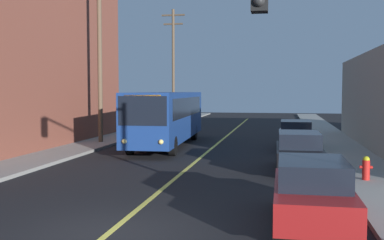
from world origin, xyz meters
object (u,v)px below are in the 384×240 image
city_bus (167,115)px  utility_pole_far (173,60)px  utility_pole_mid (100,36)px  traffic_signal_right_corner (366,36)px  parked_car_black (299,151)px  fire_hydrant (366,168)px  parked_car_red (312,191)px  parked_car_silver (296,134)px

city_bus → utility_pole_far: size_ratio=1.07×
utility_pole_mid → traffic_signal_right_corner: utility_pole_mid is taller
parked_car_black → utility_pole_far: utility_pole_far is taller
fire_hydrant → utility_pole_mid: bearing=144.8°
parked_car_red → utility_pole_far: bearing=108.5°
parked_car_black → utility_pole_far: (-11.72, 27.46, 5.57)m
parked_car_silver → utility_pole_mid: size_ratio=0.37×
parked_car_silver → city_bus: bearing=177.6°
parked_car_black → parked_car_red: bearing=-89.8°
parked_car_red → parked_car_silver: 15.04m
parked_car_red → parked_car_silver: same height
parked_car_red → traffic_signal_right_corner: traffic_signal_right_corner is taller
parked_car_silver → fire_hydrant: parked_car_silver is taller
parked_car_black → utility_pole_mid: bearing=146.6°
parked_car_red → traffic_signal_right_corner: 4.29m
parked_car_black → utility_pole_far: 30.37m
city_bus → parked_car_silver: bearing=-2.4°
traffic_signal_right_corner → parked_car_red: bearing=107.6°
parked_car_black → fire_hydrant: bearing=-43.3°
fire_hydrant → parked_car_silver: bearing=102.9°
city_bus → utility_pole_far: bearing=102.3°
utility_pole_mid → fire_hydrant: bearing=-35.2°
fire_hydrant → parked_car_black: bearing=136.7°
parked_car_red → parked_car_black: size_ratio=1.00×
utility_pole_mid → parked_car_silver: bearing=-1.6°
city_bus → fire_hydrant: (9.66, -9.79, -1.23)m
parked_car_black → parked_car_silver: 7.37m
parked_car_silver → traffic_signal_right_corner: bearing=-87.6°
city_bus → utility_pole_mid: size_ratio=1.03×
parked_car_silver → utility_pole_far: (-11.79, 20.08, 5.57)m
parked_car_black → city_bus: bearing=134.0°
parked_car_red → utility_pole_far: size_ratio=0.38×
utility_pole_mid → fire_hydrant: utility_pole_mid is taller
utility_pole_far → parked_car_black: bearing=-66.9°
utility_pole_mid → utility_pole_far: size_ratio=1.03×
utility_pole_mid → utility_pole_far: 19.76m
city_bus → traffic_signal_right_corner: size_ratio=2.04×
parked_car_black → traffic_signal_right_corner: bearing=-85.5°
parked_car_silver → utility_pole_mid: bearing=178.4°
parked_car_red → parked_car_black: same height
parked_car_silver → utility_pole_mid: 13.09m
traffic_signal_right_corner → parked_car_silver: bearing=92.4°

